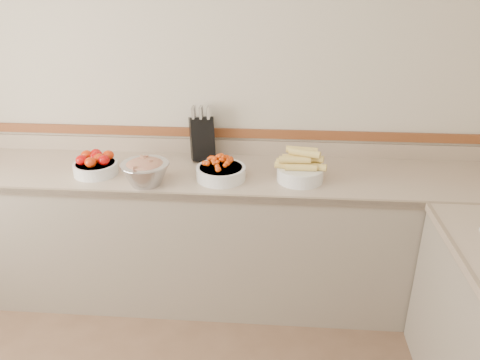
# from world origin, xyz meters

# --- Properties ---
(back_wall) EXTENTS (4.00, 0.00, 4.00)m
(back_wall) POSITION_xyz_m (0.00, 2.00, 1.30)
(back_wall) COLOR beige
(back_wall) RESTS_ON ground_plane
(counter_back) EXTENTS (4.00, 0.65, 1.08)m
(counter_back) POSITION_xyz_m (0.00, 1.68, 0.45)
(counter_back) COLOR tan
(counter_back) RESTS_ON ground_plane
(knife_block) EXTENTS (0.19, 0.22, 0.36)m
(knife_block) POSITION_xyz_m (0.06, 1.90, 1.05)
(knife_block) COLOR black
(knife_block) RESTS_ON counter_back
(tomato_bowl) EXTENTS (0.27, 0.27, 0.13)m
(tomato_bowl) POSITION_xyz_m (-0.55, 1.60, 0.96)
(tomato_bowl) COLOR white
(tomato_bowl) RESTS_ON counter_back
(cherry_tomato_bowl) EXTENTS (0.30, 0.30, 0.16)m
(cherry_tomato_bowl) POSITION_xyz_m (0.22, 1.58, 0.95)
(cherry_tomato_bowl) COLOR white
(cherry_tomato_bowl) RESTS_ON counter_back
(corn_bowl) EXTENTS (0.30, 0.27, 0.20)m
(corn_bowl) POSITION_xyz_m (0.69, 1.59, 0.97)
(corn_bowl) COLOR white
(corn_bowl) RESTS_ON counter_back
(rhubarb_bowl) EXTENTS (0.28, 0.28, 0.16)m
(rhubarb_bowl) POSITION_xyz_m (-0.21, 1.47, 0.98)
(rhubarb_bowl) COLOR #B2B2BA
(rhubarb_bowl) RESTS_ON counter_back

